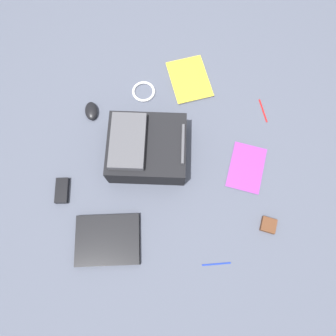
% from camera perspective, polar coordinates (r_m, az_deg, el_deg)
% --- Properties ---
extents(ground_plane, '(3.69, 3.69, 0.00)m').
position_cam_1_polar(ground_plane, '(1.61, -0.03, 1.25)').
color(ground_plane, '#4C5160').
extents(backpack, '(0.39, 0.34, 0.19)m').
position_cam_1_polar(backpack, '(1.55, -4.15, 3.71)').
color(backpack, black).
rests_on(backpack, ground_plane).
extents(laptop, '(0.32, 0.26, 0.03)m').
position_cam_1_polar(laptop, '(1.55, -11.09, -12.86)').
color(laptop, black).
rests_on(laptop, ground_plane).
extents(book_blue, '(0.27, 0.32, 0.02)m').
position_cam_1_polar(book_blue, '(1.81, 3.96, 15.98)').
color(book_blue, silver).
rests_on(book_blue, ground_plane).
extents(book_comic, '(0.23, 0.28, 0.01)m').
position_cam_1_polar(book_comic, '(1.64, 14.27, 0.05)').
color(book_comic, silver).
rests_on(book_comic, ground_plane).
extents(computer_mouse, '(0.09, 0.12, 0.04)m').
position_cam_1_polar(computer_mouse, '(1.75, -13.99, 10.19)').
color(computer_mouse, black).
rests_on(computer_mouse, ground_plane).
extents(cable_coil, '(0.13, 0.13, 0.01)m').
position_cam_1_polar(cable_coil, '(1.78, -4.53, 13.91)').
color(cable_coil, silver).
rests_on(cable_coil, ground_plane).
extents(power_brick, '(0.07, 0.13, 0.03)m').
position_cam_1_polar(power_brick, '(1.64, -18.99, -3.98)').
color(power_brick, black).
rests_on(power_brick, ground_plane).
extents(pen_black, '(0.04, 0.14, 0.01)m').
position_cam_1_polar(pen_black, '(1.80, 17.21, 10.12)').
color(pen_black, red).
rests_on(pen_black, ground_plane).
extents(pen_blue, '(0.14, 0.02, 0.01)m').
position_cam_1_polar(pen_blue, '(1.54, 8.92, -17.13)').
color(pen_blue, '#1933B2').
rests_on(pen_blue, ground_plane).
extents(earbud_pouch, '(0.09, 0.09, 0.03)m').
position_cam_1_polar(earbud_pouch, '(1.60, 18.07, -10.00)').
color(earbud_pouch, '#59331E').
rests_on(earbud_pouch, ground_plane).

